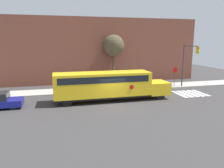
{
  "coord_description": "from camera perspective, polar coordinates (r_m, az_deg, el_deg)",
  "views": [
    {
      "loc": [
        -5.18,
        -19.81,
        6.05
      ],
      "look_at": [
        0.37,
        1.91,
        1.62
      ],
      "focal_mm": 35.0,
      "sensor_mm": 36.0,
      "label": 1
    }
  ],
  "objects": [
    {
      "name": "ground_plane",
      "position": [
        21.35,
        0.31,
        -5.28
      ],
      "size": [
        60.0,
        60.0,
        0.0
      ],
      "primitive_type": "plane",
      "color": "#3A3838"
    },
    {
      "name": "sidewalk_strip",
      "position": [
        27.47,
        -3.12,
        -1.4
      ],
      "size": [
        44.0,
        3.0,
        0.15
      ],
      "color": "#B2ADA3",
      "rests_on": "ground"
    },
    {
      "name": "building_backdrop",
      "position": [
        33.24,
        -5.42,
        8.76
      ],
      "size": [
        32.0,
        4.0,
        9.35
      ],
      "color": "brown",
      "rests_on": "ground"
    },
    {
      "name": "crosswalk_stripes",
      "position": [
        27.17,
        19.74,
        -2.35
      ],
      "size": [
        3.3,
        3.2,
        0.01
      ],
      "color": "white",
      "rests_on": "ground"
    },
    {
      "name": "school_bus",
      "position": [
        22.22,
        -1.2,
        -0.13
      ],
      "size": [
        11.94,
        2.57,
        2.94
      ],
      "color": "yellow",
      "rests_on": "ground"
    },
    {
      "name": "stop_sign",
      "position": [
        29.8,
        16.06,
        2.43
      ],
      "size": [
        0.67,
        0.1,
        2.66
      ],
      "color": "#38383A",
      "rests_on": "ground"
    },
    {
      "name": "traffic_light",
      "position": [
        29.21,
        19.11,
        6.03
      ],
      "size": [
        0.28,
        3.06,
        5.69
      ],
      "color": "#38383A",
      "rests_on": "ground"
    },
    {
      "name": "tree_near_sidewalk",
      "position": [
        30.8,
        0.37,
        9.91
      ],
      "size": [
        3.0,
        3.0,
        6.93
      ],
      "color": "brown",
      "rests_on": "ground"
    }
  ]
}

